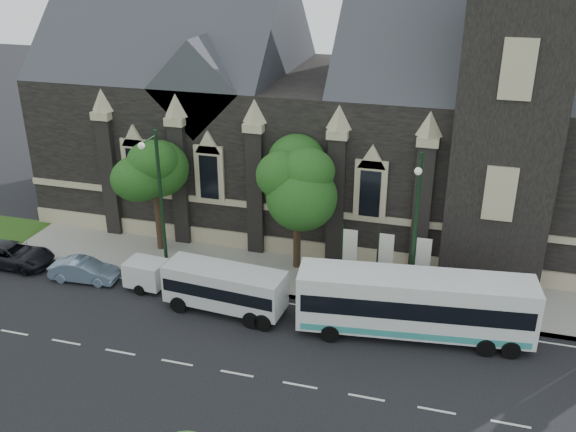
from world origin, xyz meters
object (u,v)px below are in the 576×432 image
(shuttle_bus, at_px, (225,287))
(sedan, at_px, (84,270))
(banner_flag_right, at_px, (420,260))
(street_lamp_mid, at_px, (159,199))
(banner_flag_center, at_px, (383,255))
(car_far_black, at_px, (13,255))
(street_lamp_near, at_px, (415,228))
(tree_walk_left, at_px, (158,165))
(box_trailer, at_px, (146,273))
(banner_flag_left, at_px, (347,251))
(tour_coach, at_px, (415,304))
(tree_walk_right, at_px, (302,177))

(shuttle_bus, relative_size, sedan, 1.66)
(banner_flag_right, xyz_separation_m, sedan, (-18.79, -3.29, -1.73))
(street_lamp_mid, height_order, banner_flag_center, street_lamp_mid)
(car_far_black, bearing_deg, street_lamp_near, -87.95)
(banner_flag_center, bearing_deg, tree_walk_left, 173.11)
(tree_walk_left, height_order, street_lamp_mid, street_lamp_mid)
(banner_flag_center, xyz_separation_m, box_trailer, (-12.88, -3.08, -1.43))
(car_far_black, bearing_deg, banner_flag_left, -82.14)
(tour_coach, bearing_deg, tree_walk_right, 136.34)
(banner_flag_center, relative_size, box_trailer, 1.25)
(tree_walk_left, height_order, banner_flag_left, tree_walk_left)
(street_lamp_near, relative_size, car_far_black, 1.79)
(street_lamp_near, bearing_deg, street_lamp_mid, 180.00)
(tree_walk_left, bearing_deg, banner_flag_right, -6.04)
(street_lamp_mid, distance_m, sedan, 6.48)
(tree_walk_right, xyz_separation_m, banner_flag_center, (5.08, -1.71, -3.43))
(tree_walk_left, relative_size, banner_flag_center, 1.91)
(banner_flag_center, bearing_deg, box_trailer, -166.55)
(street_lamp_near, distance_m, tour_coach, 3.75)
(tour_coach, relative_size, car_far_black, 2.33)
(tour_coach, bearing_deg, shuttle_bus, 175.54)
(tree_walk_left, xyz_separation_m, banner_flag_center, (14.08, -1.70, -3.35))
(street_lamp_mid, bearing_deg, banner_flag_left, 10.50)
(box_trailer, bearing_deg, tour_coach, 1.82)
(street_lamp_near, relative_size, banner_flag_center, 2.25)
(banner_flag_left, height_order, banner_flag_right, same)
(street_lamp_near, relative_size, box_trailer, 2.81)
(street_lamp_near, distance_m, shuttle_bus, 10.33)
(box_trailer, bearing_deg, sedan, -172.93)
(banner_flag_center, height_order, car_far_black, banner_flag_center)
(street_lamp_mid, bearing_deg, tour_coach, -6.96)
(street_lamp_near, bearing_deg, shuttle_bus, -166.93)
(tree_walk_left, xyz_separation_m, street_lamp_near, (15.80, -3.61, -0.62))
(tree_walk_right, bearing_deg, banner_flag_center, -18.64)
(street_lamp_mid, height_order, banner_flag_right, street_lamp_mid)
(tree_walk_right, bearing_deg, street_lamp_near, -28.06)
(street_lamp_near, bearing_deg, sedan, -175.73)
(shuttle_bus, bearing_deg, street_lamp_near, 17.79)
(banner_flag_center, distance_m, shuttle_bus, 8.77)
(street_lamp_mid, height_order, tour_coach, street_lamp_mid)
(tree_walk_left, relative_size, sedan, 1.92)
(tree_walk_right, bearing_deg, banner_flag_right, -13.60)
(banner_flag_right, bearing_deg, banner_flag_left, 180.00)
(shuttle_bus, bearing_deg, car_far_black, 179.58)
(banner_flag_right, bearing_deg, street_lamp_mid, -172.40)
(street_lamp_near, relative_size, banner_flag_left, 2.25)
(tree_walk_right, bearing_deg, banner_flag_left, -29.10)
(car_far_black, bearing_deg, tree_walk_right, -75.20)
(tree_walk_right, distance_m, shuttle_bus, 7.72)
(tree_walk_right, relative_size, street_lamp_near, 0.87)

